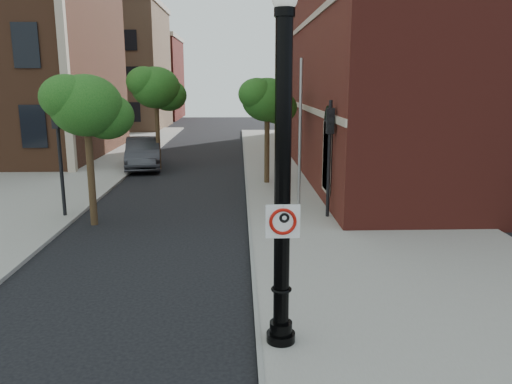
{
  "coord_description": "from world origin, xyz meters",
  "views": [
    {
      "loc": [
        1.72,
        -9.06,
        4.73
      ],
      "look_at": [
        2.1,
        2.0,
        2.28
      ],
      "focal_mm": 35.0,
      "sensor_mm": 36.0,
      "label": 1
    }
  ],
  "objects_px": {
    "no_parking_sign": "(283,221)",
    "parked_car": "(144,153)",
    "lamppost": "(282,194)",
    "traffic_signal_left": "(58,136)",
    "traffic_signal_right": "(330,140)"
  },
  "relations": [
    {
      "from": "no_parking_sign",
      "to": "parked_car",
      "type": "relative_size",
      "value": 0.11
    },
    {
      "from": "lamppost",
      "to": "traffic_signal_left",
      "type": "relative_size",
      "value": 1.43
    },
    {
      "from": "parked_car",
      "to": "traffic_signal_right",
      "type": "height_order",
      "value": "traffic_signal_right"
    },
    {
      "from": "no_parking_sign",
      "to": "parked_car",
      "type": "bearing_deg",
      "value": 106.35
    },
    {
      "from": "no_parking_sign",
      "to": "parked_car",
      "type": "xyz_separation_m",
      "value": [
        -6.06,
        19.68,
        -1.57
      ]
    },
    {
      "from": "lamppost",
      "to": "parked_car",
      "type": "relative_size",
      "value": 1.19
    },
    {
      "from": "parked_car",
      "to": "traffic_signal_left",
      "type": "xyz_separation_m",
      "value": [
        -0.85,
        -10.52,
        2.08
      ]
    },
    {
      "from": "no_parking_sign",
      "to": "traffic_signal_left",
      "type": "height_order",
      "value": "traffic_signal_left"
    },
    {
      "from": "parked_car",
      "to": "traffic_signal_left",
      "type": "height_order",
      "value": "traffic_signal_left"
    },
    {
      "from": "no_parking_sign",
      "to": "traffic_signal_right",
      "type": "relative_size",
      "value": 0.14
    },
    {
      "from": "traffic_signal_left",
      "to": "traffic_signal_right",
      "type": "distance_m",
      "value": 9.27
    },
    {
      "from": "no_parking_sign",
      "to": "traffic_signal_left",
      "type": "xyz_separation_m",
      "value": [
        -6.91,
        9.16,
        0.51
      ]
    },
    {
      "from": "lamppost",
      "to": "no_parking_sign",
      "type": "xyz_separation_m",
      "value": [
        -0.0,
        -0.16,
        -0.44
      ]
    },
    {
      "from": "lamppost",
      "to": "parked_car",
      "type": "bearing_deg",
      "value": 107.25
    },
    {
      "from": "lamppost",
      "to": "traffic_signal_left",
      "type": "distance_m",
      "value": 11.34
    }
  ]
}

